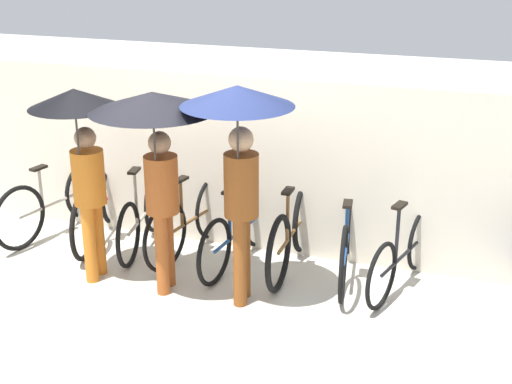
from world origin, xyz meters
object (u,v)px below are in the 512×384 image
object	(u,v)px
parked_bicycle_2	(142,216)
parked_bicycle_6	(347,239)
parked_bicycle_3	(191,219)
parked_bicycle_5	(292,233)
parked_bicycle_7	(403,254)
parked_bicycle_1	(98,207)
parked_bicycle_0	(55,201)
pedestrian_leading	(81,139)
parked_bicycle_4	(238,231)
pedestrian_center	(155,132)
pedestrian_trailing	(239,137)

from	to	relation	value
parked_bicycle_2	parked_bicycle_6	xyz separation A→B (m)	(2.29, 0.06, 0.02)
parked_bicycle_3	parked_bicycle_5	distance (m)	1.14
parked_bicycle_3	parked_bicycle_7	bearing A→B (deg)	-82.04
parked_bicycle_1	parked_bicycle_6	distance (m)	2.86
parked_bicycle_0	parked_bicycle_3	world-z (taller)	parked_bicycle_3
pedestrian_leading	parked_bicycle_3	bearing A→B (deg)	-129.66
parked_bicycle_0	parked_bicycle_3	distance (m)	1.72
parked_bicycle_5	parked_bicycle_0	bearing A→B (deg)	88.50
parked_bicycle_1	parked_bicycle_4	xyz separation A→B (m)	(1.72, -0.07, -0.02)
parked_bicycle_7	parked_bicycle_1	bearing A→B (deg)	103.42
parked_bicycle_6	pedestrian_center	distance (m)	2.25
parked_bicycle_5	parked_bicycle_6	distance (m)	0.57
parked_bicycle_4	parked_bicycle_5	xyz separation A→B (m)	(0.57, 0.06, 0.04)
pedestrian_leading	pedestrian_trailing	world-z (taller)	pedestrian_trailing
parked_bicycle_5	pedestrian_trailing	bearing A→B (deg)	163.94
parked_bicycle_3	pedestrian_center	bearing A→B (deg)	-163.75
parked_bicycle_2	parked_bicycle_7	world-z (taller)	parked_bicycle_2
parked_bicycle_5	parked_bicycle_7	bearing A→B (deg)	-92.86
parked_bicycle_1	parked_bicycle_6	bearing A→B (deg)	-102.51
pedestrian_leading	pedestrian_trailing	bearing A→B (deg)	177.01
parked_bicycle_6	pedestrian_center	bearing A→B (deg)	113.13
parked_bicycle_0	parked_bicycle_2	size ratio (longest dim) A/B	1.09
parked_bicycle_2	pedestrian_leading	size ratio (longest dim) A/B	0.82
parked_bicycle_2	pedestrian_leading	bearing A→B (deg)	163.30
parked_bicycle_0	pedestrian_trailing	size ratio (longest dim) A/B	0.84
parked_bicycle_6	pedestrian_center	size ratio (longest dim) A/B	0.90
parked_bicycle_0	parked_bicycle_1	bearing A→B (deg)	-79.78
parked_bicycle_2	parked_bicycle_4	size ratio (longest dim) A/B	0.95
parked_bicycle_3	parked_bicycle_6	size ratio (longest dim) A/B	0.94
pedestrian_leading	parked_bicycle_2	bearing A→B (deg)	-100.47
pedestrian_leading	parked_bicycle_5	bearing A→B (deg)	-156.98
pedestrian_leading	parked_bicycle_6	bearing A→B (deg)	-161.88
parked_bicycle_3	parked_bicycle_2	bearing A→B (deg)	102.93
parked_bicycle_2	parked_bicycle_7	bearing A→B (deg)	-100.43
parked_bicycle_3	pedestrian_leading	distance (m)	1.60
parked_bicycle_0	parked_bicycle_7	bearing A→B (deg)	-79.58
parked_bicycle_5	pedestrian_center	bearing A→B (deg)	131.42
parked_bicycle_0	parked_bicycle_1	size ratio (longest dim) A/B	1.03
parked_bicycle_4	parked_bicycle_7	xyz separation A→B (m)	(1.72, 0.02, -0.01)
parked_bicycle_7	pedestrian_trailing	bearing A→B (deg)	136.12
parked_bicycle_1	parked_bicycle_4	bearing A→B (deg)	-105.34
parked_bicycle_1	parked_bicycle_5	world-z (taller)	parked_bicycle_1
parked_bicycle_2	parked_bicycle_7	size ratio (longest dim) A/B	1.01
pedestrian_leading	pedestrian_center	size ratio (longest dim) A/B	0.99
pedestrian_center	parked_bicycle_5	bearing A→B (deg)	-145.85
parked_bicycle_5	pedestrian_leading	distance (m)	2.32
parked_bicycle_5	parked_bicycle_6	xyz separation A→B (m)	(0.57, 0.04, -0.01)
parked_bicycle_3	parked_bicycle_6	xyz separation A→B (m)	(1.72, 0.02, 0.00)
parked_bicycle_0	pedestrian_leading	xyz separation A→B (m)	(1.04, -0.94, 1.11)
parked_bicycle_2	parked_bicycle_3	bearing A→B (deg)	-96.46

